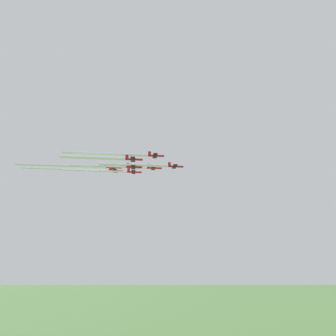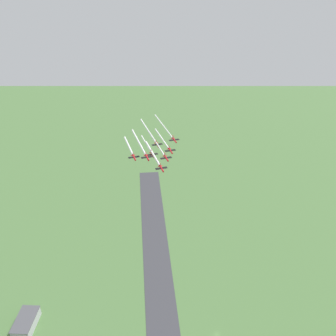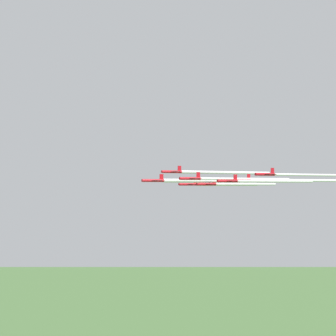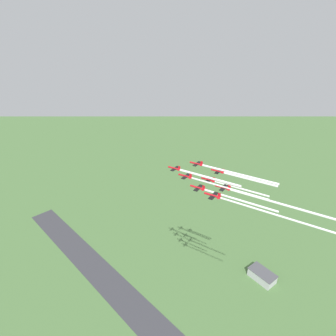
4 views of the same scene
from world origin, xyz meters
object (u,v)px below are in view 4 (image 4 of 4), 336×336
Objects in this scene: jet_3 at (198,188)px; jet_5 at (218,171)px; jet_6 at (213,195)px; jet_1 at (186,176)px; jet_0 at (175,168)px; hangar at (262,276)px; jet_2 at (197,164)px; jet_7 at (223,188)px; jet_4 at (209,180)px.

jet_3 reaches higher than jet_5.
jet_6 is at bearing -120.47° from jet_3.
jet_5 is 35.51m from jet_6.
jet_1 reaches higher than jet_3.
jet_6 reaches higher than jet_0.
jet_0 reaches higher than hangar.
jet_1 is 23.16m from jet_5.
jet_2 reaches higher than jet_1.
jet_6 is 13.52m from jet_7.
jet_7 is at bearing -120.47° from jet_2.
jet_0 is 1.00× the size of jet_4.
jet_2 is at bearing 40.36° from jet_6.
jet_1 is 13.66m from jet_2.
hangar is at bearing -16.99° from jet_2.
jet_6 is (-36.47, 136.43, 174.67)m from hangar.
jet_1 is 22.76m from jet_7.
jet_2 reaches higher than hangar.
jet_2 is at bearing 59.53° from jet_7.
hangar is 210.74m from jet_4.
jet_4 is 1.00× the size of jet_6.
jet_1 reaches higher than jet_0.
jet_6 is at bearing -150.46° from jet_4.
hangar is 3.50× the size of jet_0.
jet_1 reaches higher than hangar.
jet_3 reaches higher than jet_4.
jet_2 is at bearing 59.53° from jet_4.
jet_2 reaches higher than jet_4.
jet_4 reaches higher than jet_5.
jet_6 is at bearing -180.00° from jet_7.
jet_7 is (-21.40, -7.73, -0.45)m from jet_1.
jet_5 is at bearing -59.53° from jet_2.
jet_3 is at bearing -120.47° from jet_0.
jet_3 is 1.00× the size of jet_7.
jet_2 is 35.15m from jet_6.
jet_2 is 1.00× the size of jet_3.
hangar is 3.50× the size of jet_7.
jet_7 reaches higher than jet_0.
jet_1 is 1.00× the size of jet_7.
hangar is at bearing -12.33° from jet_5.
jet_1 is 1.00× the size of jet_2.
jet_4 is 1.00× the size of jet_7.
jet_3 is 26.79m from jet_5.
jet_1 reaches higher than jet_7.
jet_2 is 14.01m from jet_4.
jet_2 is 1.00× the size of jet_7.
jet_4 is 1.00× the size of jet_5.
jet_2 reaches higher than jet_0.
jet_1 is 13.23m from jet_3.
jet_0 is 22.79m from jet_4.
jet_2 is at bearing -59.53° from jet_0.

